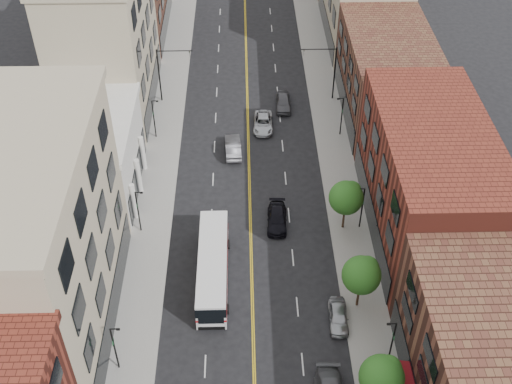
{
  "coord_description": "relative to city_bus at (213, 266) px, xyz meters",
  "views": [
    {
      "loc": [
        -0.56,
        -22.47,
        45.08
      ],
      "look_at": [
        0.55,
        23.96,
        5.0
      ],
      "focal_mm": 45.0,
      "sensor_mm": 36.0,
      "label": 1
    }
  ],
  "objects": [
    {
      "name": "car_lane_behind",
      "position": [
        1.75,
        19.35,
        -0.98
      ],
      "size": [
        2.02,
        5.08,
        1.64
      ],
      "primitive_type": "imported",
      "rotation": [
        0.0,
        0.0,
        3.2
      ],
      "color": "#535258",
      "rests_on": "ground"
    },
    {
      "name": "car_lane_a",
      "position": [
        6.24,
        7.32,
        -1.1
      ],
      "size": [
        2.21,
        4.93,
        1.4
      ],
      "primitive_type": "imported",
      "rotation": [
        0.0,
        0.0,
        -0.05
      ],
      "color": "black",
      "rests_on": "ground"
    },
    {
      "name": "car_lane_b",
      "position": [
        5.4,
        24.3,
        -1.09
      ],
      "size": [
        2.56,
        5.18,
        1.41
      ],
      "primitive_type": "imported",
      "rotation": [
        0.0,
        0.0,
        -0.04
      ],
      "color": "silver",
      "rests_on": "ground"
    },
    {
      "name": "lamp_r_1",
      "position": [
        14.5,
        -9.47,
        1.17
      ],
      "size": [
        0.81,
        0.55,
        5.05
      ],
      "color": "black",
      "rests_on": "sidewalk_right"
    },
    {
      "name": "sidewalk_right",
      "position": [
        13.55,
        17.53,
        -1.72
      ],
      "size": [
        4.0,
        110.0,
        0.15
      ],
      "primitive_type": "cube",
      "color": "gray",
      "rests_on": "ground"
    },
    {
      "name": "car_lane_c",
      "position": [
        8.07,
        28.66,
        -1.0
      ],
      "size": [
        2.01,
        4.76,
        1.61
      ],
      "primitive_type": "imported",
      "rotation": [
        0.0,
        0.0,
        -0.02
      ],
      "color": "#4A494E",
      "rests_on": "ground"
    },
    {
      "name": "bldg_l_white",
      "position": [
        -13.45,
        13.53,
        2.2
      ],
      "size": [
        10.0,
        14.0,
        8.0
      ],
      "primitive_type": "cube",
      "color": "silver",
      "rests_on": "ground"
    },
    {
      "name": "tree_r_1",
      "position": [
        12.94,
        -13.4,
        2.33
      ],
      "size": [
        3.4,
        3.4,
        5.59
      ],
      "color": "black",
      "rests_on": "sidewalk_right"
    },
    {
      "name": "signal_mast_left",
      "position": [
        -6.72,
        30.53,
        2.85
      ],
      "size": [
        4.49,
        0.18,
        7.2
      ],
      "color": "black",
      "rests_on": "sidewalk_left"
    },
    {
      "name": "bldg_r_mid",
      "position": [
        20.55,
        6.53,
        4.2
      ],
      "size": [
        10.0,
        22.0,
        12.0
      ],
      "primitive_type": "cube",
      "color": "maroon",
      "rests_on": "ground"
    },
    {
      "name": "lamp_l_3",
      "position": [
        -7.4,
        22.53,
        1.17
      ],
      "size": [
        0.81,
        0.55,
        5.05
      ],
      "color": "black",
      "rests_on": "sidewalk_left"
    },
    {
      "name": "lamp_r_3",
      "position": [
        14.5,
        22.53,
        1.17
      ],
      "size": [
        0.81,
        0.55,
        5.05
      ],
      "color": "black",
      "rests_on": "sidewalk_right"
    },
    {
      "name": "lamp_r_2",
      "position": [
        14.5,
        6.53,
        1.17
      ],
      "size": [
        0.81,
        0.55,
        5.05
      ],
      "color": "black",
      "rests_on": "sidewalk_right"
    },
    {
      "name": "tree_r_2",
      "position": [
        12.94,
        -3.4,
        2.33
      ],
      "size": [
        3.4,
        3.4,
        5.59
      ],
      "color": "black",
      "rests_on": "sidewalk_right"
    },
    {
      "name": "lamp_l_2",
      "position": [
        -7.4,
        6.53,
        1.17
      ],
      "size": [
        0.81,
        0.55,
        5.05
      ],
      "color": "black",
      "rests_on": "sidewalk_left"
    },
    {
      "name": "signal_mast_right",
      "position": [
        13.81,
        30.53,
        2.85
      ],
      "size": [
        4.49,
        0.18,
        7.2
      ],
      "color": "black",
      "rests_on": "sidewalk_right"
    },
    {
      "name": "city_bus",
      "position": [
        0.0,
        0.0,
        0.0
      ],
      "size": [
        2.92,
        12.04,
        3.09
      ],
      "rotation": [
        0.0,
        0.0,
        -0.0
      ],
      "color": "silver",
      "rests_on": "ground"
    },
    {
      "name": "bldg_l_far_a",
      "position": [
        -13.45,
        30.53,
        7.2
      ],
      "size": [
        10.0,
        20.0,
        18.0
      ],
      "primitive_type": "cube",
      "color": "tan",
      "rests_on": "ground"
    },
    {
      "name": "tree_r_3",
      "position": [
        12.94,
        6.6,
        2.33
      ],
      "size": [
        3.4,
        3.4,
        5.59
      ],
      "color": "black",
      "rests_on": "sidewalk_right"
    },
    {
      "name": "lamp_l_1",
      "position": [
        -7.4,
        -9.47,
        1.17
      ],
      "size": [
        0.81,
        0.55,
        5.05
      ],
      "color": "black",
      "rests_on": "sidewalk_left"
    },
    {
      "name": "car_parked_far",
      "position": [
        10.95,
        -5.19,
        -1.1
      ],
      "size": [
        1.81,
        4.17,
        1.4
      ],
      "primitive_type": "imported",
      "rotation": [
        0.0,
        0.0,
        -0.04
      ],
      "color": "#A5A8AD",
      "rests_on": "ground"
    },
    {
      "name": "bldg_l_tanoffice",
      "position": [
        -13.45,
        -4.47,
        7.2
      ],
      "size": [
        10.0,
        22.0,
        18.0
      ],
      "primitive_type": "cube",
      "color": "tan",
      "rests_on": "ground"
    },
    {
      "name": "sidewalk_left",
      "position": [
        -6.45,
        17.53,
        -1.72
      ],
      "size": [
        4.0,
        110.0,
        0.15
      ],
      "primitive_type": "cube",
      "color": "gray",
      "rests_on": "ground"
    },
    {
      "name": "bldg_r_far_a",
      "position": [
        20.55,
        27.53,
        3.2
      ],
      "size": [
        10.0,
        20.0,
        10.0
      ],
      "primitive_type": "cube",
      "color": "#542B21",
      "rests_on": "ground"
    }
  ]
}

